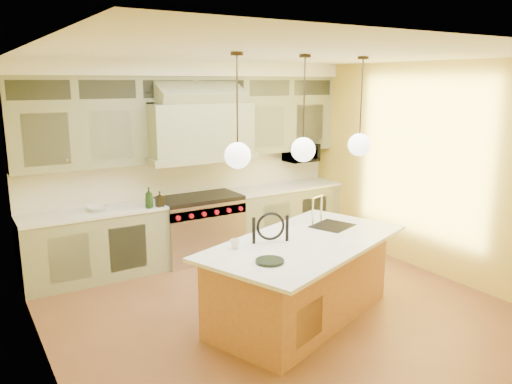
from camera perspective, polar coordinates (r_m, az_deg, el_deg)
floor at (r=6.01m, az=2.79°, el=-13.42°), size 5.00×5.00×0.00m
ceiling at (r=5.41m, az=3.13°, el=15.40°), size 5.00×5.00×0.00m
wall_back at (r=7.68m, az=-7.73°, el=3.61°), size 5.00×0.00×5.00m
wall_front at (r=3.82m, az=24.91°, el=-6.63°), size 5.00×0.00×5.00m
wall_left at (r=4.63m, az=-23.49°, el=-3.29°), size 0.00×5.00×5.00m
wall_right at (r=7.23m, az=19.51°, el=2.44°), size 0.00×5.00×5.00m
back_cabinetry at (r=7.44m, az=-6.88°, el=3.19°), size 5.00×0.77×2.90m
range at (r=7.57m, az=-6.41°, el=-3.96°), size 1.20×0.74×0.96m
kitchen_island at (r=5.70m, az=5.16°, el=-9.73°), size 2.74×2.05×1.35m
counter_stool at (r=5.38m, az=2.09°, el=-8.24°), size 0.55×0.55×1.26m
microwave at (r=8.45m, az=5.17°, el=4.48°), size 0.54×0.37×0.30m
oil_bottle_a at (r=6.91m, az=-12.14°, el=-0.66°), size 0.11×0.11×0.29m
oil_bottle_b at (r=6.97m, az=-10.94°, el=-0.79°), size 0.11×0.11×0.21m
fruit_bowl at (r=6.98m, az=-17.65°, el=-1.77°), size 0.31×0.31×0.07m
cup at (r=5.24m, az=-2.40°, el=-5.96°), size 0.11×0.11×0.10m
pendant_left at (r=4.88m, az=-2.12°, el=4.54°), size 0.26×0.26×1.11m
pendant_center at (r=5.32m, az=5.42°, el=5.15°), size 0.26×0.26×1.11m
pendant_right at (r=5.83m, az=11.73°, el=5.60°), size 0.26×0.26×1.11m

